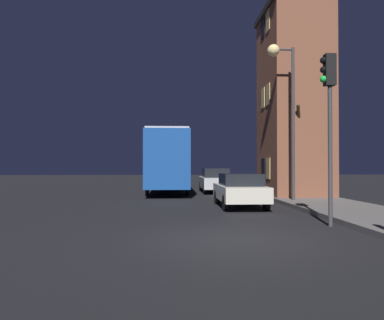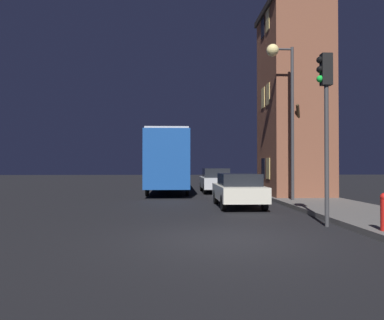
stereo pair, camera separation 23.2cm
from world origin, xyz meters
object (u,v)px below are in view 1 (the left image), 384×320
Objects in this scene: bus at (168,158)px; car_near_lane at (240,189)px; traffic_light at (329,104)px; streetlamp at (282,82)px; bare_tree at (299,156)px; car_mid_lane at (215,180)px.

car_near_lane is at bearing -72.34° from bus.
streetlamp is at bearing 84.87° from traffic_light.
bus is 10.17m from car_near_lane.
traffic_light reaches higher than car_near_lane.
streetlamp is at bearing 31.64° from car_near_lane.
traffic_light is 8.21m from bare_tree.
bus is at bearing 122.57° from streetlamp.
bare_tree is 0.38× the size of bus.
traffic_light reaches higher than bare_tree.
traffic_light is at bearing -103.48° from bare_tree.
streetlamp is at bearing -130.15° from bare_tree.
bare_tree is at bearing 76.52° from traffic_light.
bare_tree reaches higher than car_near_lane.
traffic_light is at bearing -72.14° from bus.
bare_tree is 6.67m from car_mid_lane.
bare_tree is at bearing -56.72° from car_mid_lane.
car_near_lane is 0.92× the size of car_mid_lane.
car_near_lane is 8.38m from car_mid_lane.
traffic_light is 1.13× the size of car_mid_lane.
streetlamp reaches higher than bus.
car_mid_lane is (-3.58, 5.45, -1.41)m from bare_tree.
car_mid_lane is at bearing 107.82° from streetlamp.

